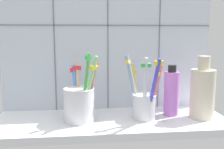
{
  "coord_description": "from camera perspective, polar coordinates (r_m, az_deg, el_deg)",
  "views": [
    {
      "loc": [
        -7.55,
        -69.3,
        25.32
      ],
      "look_at": [
        0.0,
        -0.52,
        14.56
      ],
      "focal_mm": 42.29,
      "sensor_mm": 36.0,
      "label": 1
    }
  ],
  "objects": [
    {
      "name": "counter_slab",
      "position": [
        0.74,
        -0.04,
        -10.39
      ],
      "size": [
        64.0,
        22.0,
        2.0
      ],
      "primitive_type": "cube",
      "color": "silver",
      "rests_on": "ground"
    },
    {
      "name": "tile_wall_back",
      "position": [
        0.82,
        -0.96,
        6.86
      ],
      "size": [
        64.0,
        2.2,
        45.0
      ],
      "color": "silver",
      "rests_on": "ground"
    },
    {
      "name": "toothbrush_cup_left",
      "position": [
        0.71,
        -7.06,
        -6.04
      ],
      "size": [
        9.39,
        10.78,
        18.54
      ],
      "color": "silver",
      "rests_on": "counter_slab"
    },
    {
      "name": "toothbrush_cup_right",
      "position": [
        0.73,
        6.93,
        -5.88
      ],
      "size": [
        9.81,
        11.94,
        17.47
      ],
      "color": "silver",
      "rests_on": "counter_slab"
    },
    {
      "name": "ceramic_vase",
      "position": [
        0.77,
        18.96,
        -3.64
      ],
      "size": [
        6.67,
        6.67,
        17.32
      ],
      "color": "beige",
      "rests_on": "counter_slab"
    },
    {
      "name": "soap_bottle",
      "position": [
        0.78,
        12.71,
        -3.83
      ],
      "size": [
        4.27,
        4.27,
        14.54
      ],
      "color": "#C474DC",
      "rests_on": "counter_slab"
    }
  ]
}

